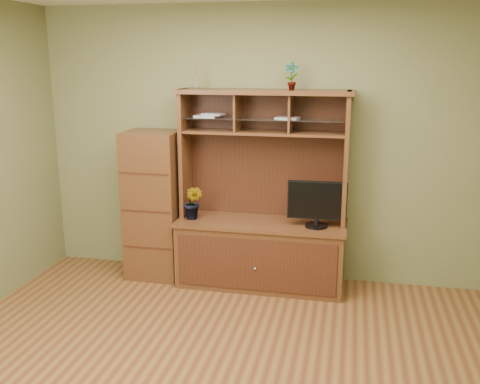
% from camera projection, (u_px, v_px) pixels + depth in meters
% --- Properties ---
extents(room, '(4.54, 4.04, 2.74)m').
position_uv_depth(room, '(209.00, 193.00, 3.38)').
color(room, brown).
rests_on(room, ground).
extents(media_hutch, '(1.66, 0.61, 1.90)m').
position_uv_depth(media_hutch, '(261.00, 233.00, 5.22)').
color(media_hutch, '#422413').
rests_on(media_hutch, room).
extents(monitor, '(0.55, 0.21, 0.43)m').
position_uv_depth(monitor, '(317.00, 203.00, 4.94)').
color(monitor, black).
rests_on(monitor, media_hutch).
extents(orchid_plant, '(0.21, 0.18, 0.34)m').
position_uv_depth(orchid_plant, '(193.00, 203.00, 5.20)').
color(orchid_plant, '#2F571D').
rests_on(orchid_plant, media_hutch).
extents(top_plant, '(0.13, 0.09, 0.25)m').
position_uv_depth(top_plant, '(291.00, 76.00, 4.87)').
color(top_plant, '#356423').
rests_on(top_plant, media_hutch).
extents(reed_diffuser, '(0.06, 0.06, 0.28)m').
position_uv_depth(reed_diffuser, '(196.00, 77.00, 5.06)').
color(reed_diffuser, silver).
rests_on(reed_diffuser, media_hutch).
extents(magazines, '(1.01, 0.20, 0.04)m').
position_uv_depth(magazines, '(235.00, 116.00, 5.07)').
color(magazines, '#BBBBC0').
rests_on(magazines, media_hutch).
extents(side_cabinet, '(0.53, 0.48, 1.49)m').
position_uv_depth(side_cabinet, '(154.00, 205.00, 5.40)').
color(side_cabinet, '#422413').
rests_on(side_cabinet, room).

